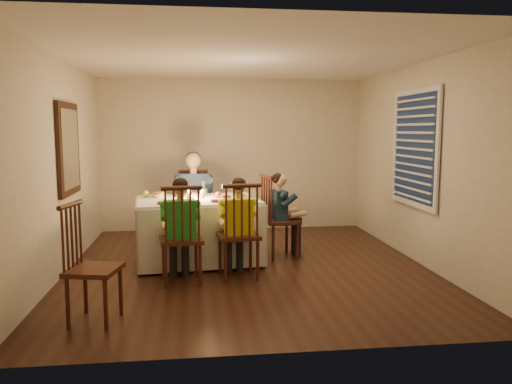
{
  "coord_description": "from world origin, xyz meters",
  "views": [
    {
      "loc": [
        -0.65,
        -6.17,
        1.74
      ],
      "look_at": [
        0.12,
        0.15,
        0.94
      ],
      "focal_mm": 35.0,
      "sensor_mm": 36.0,
      "label": 1
    }
  ],
  "objects": [
    {
      "name": "chair_extra",
      "position": [
        -1.57,
        -1.65,
        0.0
      ],
      "size": [
        0.51,
        0.53,
        1.1
      ],
      "primitive_type": null,
      "rotation": [
        0.0,
        0.0,
        1.36
      ],
      "color": "#33150E",
      "rests_on": "ground"
    },
    {
      "name": "window_blinds",
      "position": [
        2.21,
        0.1,
        1.5
      ],
      "size": [
        0.07,
        1.34,
        1.54
      ],
      "color": "#0C1932",
      "rests_on": "wall_right"
    },
    {
      "name": "wall_mirror",
      "position": [
        -2.22,
        0.3,
        1.5
      ],
      "size": [
        0.06,
        0.95,
        1.15
      ],
      "color": "black",
      "rests_on": "wall_left"
    },
    {
      "name": "chair_end",
      "position": [
        0.49,
        0.45,
        0.0
      ],
      "size": [
        0.54,
        0.56,
        1.14
      ],
      "primitive_type": null,
      "rotation": [
        0.0,
        0.0,
        1.79
      ],
      "color": "#33150E",
      "rests_on": "ground"
    },
    {
      "name": "serving_bowl",
      "position": [
        -1.15,
        0.58,
        0.86
      ],
      "size": [
        0.28,
        0.28,
        0.05
      ],
      "primitive_type": "imported",
      "rotation": [
        0.0,
        0.0,
        0.51
      ],
      "color": "white",
      "rests_on": "dining_table"
    },
    {
      "name": "candle_left",
      "position": [
        -0.74,
        0.35,
        0.89
      ],
      "size": [
        0.06,
        0.06,
        0.1
      ],
      "primitive_type": "cylinder",
      "color": "white",
      "rests_on": "dining_table"
    },
    {
      "name": "child_green",
      "position": [
        -0.82,
        -0.58,
        0.0
      ],
      "size": [
        0.48,
        0.45,
        1.21
      ],
      "primitive_type": null,
      "rotation": [
        0.0,
        0.0,
        3.26
      ],
      "color": "green",
      "rests_on": "ground"
    },
    {
      "name": "chair_adult",
      "position": [
        -0.68,
        1.23,
        0.0
      ],
      "size": [
        0.47,
        0.45,
        1.14
      ],
      "primitive_type": null,
      "rotation": [
        0.0,
        0.0,
        0.01
      ],
      "color": "#33150E",
      "rests_on": "ground"
    },
    {
      "name": "setting_yellow",
      "position": [
        -0.23,
        0.08,
        0.85
      ],
      "size": [
        0.29,
        0.29,
        0.02
      ],
      "primitive_type": "cylinder",
      "rotation": [
        0.0,
        0.0,
        0.11
      ],
      "color": "white",
      "rests_on": "dining_table"
    },
    {
      "name": "adult",
      "position": [
        -0.68,
        1.23,
        0.0
      ],
      "size": [
        0.56,
        0.51,
        1.41
      ],
      "primitive_type": null,
      "rotation": [
        0.0,
        0.0,
        0.01
      ],
      "color": "navy",
      "rests_on": "ground"
    },
    {
      "name": "ceiling",
      "position": [
        0.0,
        0.0,
        2.6
      ],
      "size": [
        5.0,
        5.0,
        0.0
      ],
      "primitive_type": "plane",
      "color": "white",
      "rests_on": "wall_back"
    },
    {
      "name": "orange_fruit",
      "position": [
        -0.35,
        0.45,
        0.88
      ],
      "size": [
        0.08,
        0.08,
        0.08
      ],
      "primitive_type": "sphere",
      "color": "#DF5412",
      "rests_on": "dining_table"
    },
    {
      "name": "wall_left",
      "position": [
        -2.25,
        0.0,
        1.3
      ],
      "size": [
        0.02,
        5.0,
        2.6
      ],
      "primitive_type": "cube",
      "color": "beige",
      "rests_on": "ground"
    },
    {
      "name": "wall_right",
      "position": [
        2.25,
        0.0,
        1.3
      ],
      "size": [
        0.02,
        5.0,
        2.6
      ],
      "primitive_type": "cube",
      "color": "beige",
      "rests_on": "ground"
    },
    {
      "name": "chair_near_right",
      "position": [
        -0.16,
        -0.44,
        0.0
      ],
      "size": [
        0.52,
        0.5,
        1.14
      ],
      "primitive_type": null,
      "rotation": [
        0.0,
        0.0,
        3.26
      ],
      "color": "#33150E",
      "rests_on": "ground"
    },
    {
      "name": "ground",
      "position": [
        0.0,
        0.0,
        0.0
      ],
      "size": [
        5.0,
        5.0,
        0.0
      ],
      "primitive_type": "plane",
      "color": "black",
      "rests_on": "ground"
    },
    {
      "name": "chair_near_left",
      "position": [
        -0.82,
        -0.58,
        0.0
      ],
      "size": [
        0.52,
        0.5,
        1.14
      ],
      "primitive_type": null,
      "rotation": [
        0.0,
        0.0,
        3.26
      ],
      "color": "#33150E",
      "rests_on": "ground"
    },
    {
      "name": "squash",
      "position": [
        -1.32,
        0.62,
        0.88
      ],
      "size": [
        0.09,
        0.09,
        0.09
      ],
      "primitive_type": "sphere",
      "color": "yellow",
      "rests_on": "dining_table"
    },
    {
      "name": "child_yellow",
      "position": [
        -0.16,
        -0.44,
        0.0
      ],
      "size": [
        0.47,
        0.44,
        1.19
      ],
      "primitive_type": null,
      "rotation": [
        0.0,
        0.0,
        3.26
      ],
      "color": "yellow",
      "rests_on": "ground"
    },
    {
      "name": "child_teal",
      "position": [
        0.49,
        0.45,
        0.0
      ],
      "size": [
        0.45,
        0.48,
        1.16
      ],
      "primitive_type": null,
      "rotation": [
        0.0,
        0.0,
        1.79
      ],
      "color": "#172939",
      "rests_on": "ground"
    },
    {
      "name": "setting_green",
      "position": [
        -0.89,
        -0.02,
        0.85
      ],
      "size": [
        0.29,
        0.29,
        0.02
      ],
      "primitive_type": "cylinder",
      "rotation": [
        0.0,
        0.0,
        0.11
      ],
      "color": "white",
      "rests_on": "dining_table"
    },
    {
      "name": "setting_teal",
      "position": [
        -0.07,
        0.44,
        0.85
      ],
      "size": [
        0.29,
        0.29,
        0.02
      ],
      "primitive_type": "cylinder",
      "rotation": [
        0.0,
        0.0,
        0.11
      ],
      "color": "white",
      "rests_on": "dining_table"
    },
    {
      "name": "setting_adult",
      "position": [
        -0.71,
        0.68,
        0.85
      ],
      "size": [
        0.29,
        0.29,
        0.02
      ],
      "primitive_type": "cylinder",
      "rotation": [
        0.0,
        0.0,
        0.11
      ],
      "color": "white",
      "rests_on": "dining_table"
    },
    {
      "name": "dining_table",
      "position": [
        -0.63,
        0.36,
        0.6
      ],
      "size": [
        1.72,
        1.33,
        0.81
      ],
      "rotation": [
        0.0,
        0.0,
        0.11
      ],
      "color": "silver",
      "rests_on": "ground"
    },
    {
      "name": "candle_right",
      "position": [
        -0.56,
        0.37,
        0.89
      ],
      "size": [
        0.06,
        0.06,
        0.1
      ],
      "primitive_type": "cylinder",
      "color": "white",
      "rests_on": "dining_table"
    },
    {
      "name": "wall_back",
      "position": [
        0.0,
        2.5,
        1.3
      ],
      "size": [
        4.5,
        0.02,
        2.6
      ],
      "primitive_type": "cube",
      "color": "beige",
      "rests_on": "ground"
    }
  ]
}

